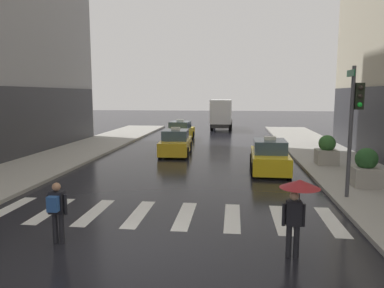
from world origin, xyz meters
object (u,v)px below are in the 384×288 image
(traffic_light_pole, at_px, (354,113))
(taxi_lead, at_px, (269,157))
(planter_mid_block, at_px, (327,151))
(pedestrian_with_backpack, at_px, (57,208))
(pedestrian_with_umbrella, at_px, (298,197))
(planter_near_corner, at_px, (366,169))
(box_truck, at_px, (222,113))
(taxi_second, at_px, (176,143))
(taxi_third, at_px, (180,132))

(traffic_light_pole, distance_m, taxi_lead, 6.22)
(traffic_light_pole, height_order, planter_mid_block, traffic_light_pole)
(traffic_light_pole, relative_size, pedestrian_with_backpack, 2.91)
(pedestrian_with_umbrella, height_order, planter_near_corner, pedestrian_with_umbrella)
(planter_mid_block, bearing_deg, box_truck, 107.25)
(taxi_second, xyz_separation_m, planter_near_corner, (9.27, -8.07, 0.15))
(pedestrian_with_umbrella, xyz_separation_m, pedestrian_with_backpack, (-6.13, 0.14, -0.54))
(taxi_second, bearing_deg, pedestrian_with_backpack, -93.09)
(taxi_second, bearing_deg, pedestrian_with_umbrella, -70.35)
(traffic_light_pole, distance_m, taxi_third, 19.58)
(pedestrian_with_umbrella, distance_m, planter_near_corner, 7.95)
(traffic_light_pole, bearing_deg, planter_mid_block, 83.65)
(planter_near_corner, bearing_deg, pedestrian_with_umbrella, -119.81)
(taxi_lead, bearing_deg, box_truck, 98.32)
(planter_near_corner, height_order, planter_mid_block, same)
(taxi_second, xyz_separation_m, pedestrian_with_backpack, (-0.80, -14.80, 0.25))
(taxi_third, relative_size, pedestrian_with_backpack, 2.80)
(taxi_third, bearing_deg, box_truck, 72.05)
(taxi_second, relative_size, taxi_third, 1.00)
(traffic_light_pole, height_order, taxi_lead, traffic_light_pole)
(taxi_lead, bearing_deg, taxi_third, 117.97)
(taxi_lead, relative_size, pedestrian_with_backpack, 2.77)
(taxi_third, bearing_deg, planter_mid_block, -48.14)
(pedestrian_with_backpack, bearing_deg, box_truck, 84.26)
(traffic_light_pole, xyz_separation_m, pedestrian_with_backpack, (-8.93, -4.98, -2.29))
(pedestrian_with_backpack, bearing_deg, planter_near_corner, 33.77)
(box_truck, bearing_deg, taxi_second, -97.99)
(traffic_light_pole, bearing_deg, taxi_third, 117.33)
(box_truck, xyz_separation_m, planter_near_corner, (6.84, -25.42, -0.98))
(planter_near_corner, bearing_deg, pedestrian_with_backpack, -146.23)
(taxi_third, relative_size, planter_near_corner, 2.89)
(taxi_third, height_order, pedestrian_with_backpack, taxi_third)
(box_truck, xyz_separation_m, pedestrian_with_backpack, (-3.23, -32.15, -0.88))
(pedestrian_with_umbrella, xyz_separation_m, planter_mid_block, (3.52, 11.61, -0.64))
(box_truck, bearing_deg, pedestrian_with_backpack, -95.74)
(taxi_lead, distance_m, taxi_second, 7.36)
(taxi_lead, relative_size, pedestrian_with_umbrella, 2.36)
(taxi_lead, relative_size, planter_near_corner, 2.86)
(taxi_second, height_order, taxi_third, same)
(traffic_light_pole, bearing_deg, taxi_second, 129.62)
(box_truck, bearing_deg, planter_near_corner, -74.94)
(taxi_lead, bearing_deg, pedestrian_with_umbrella, -91.82)
(taxi_lead, bearing_deg, pedestrian_with_backpack, -122.61)
(traffic_light_pole, bearing_deg, pedestrian_with_backpack, -150.85)
(pedestrian_with_umbrella, distance_m, planter_mid_block, 12.15)
(taxi_third, relative_size, box_truck, 0.61)
(taxi_third, relative_size, pedestrian_with_umbrella, 2.38)
(pedestrian_with_backpack, relative_size, planter_near_corner, 1.03)
(taxi_lead, height_order, taxi_second, same)
(planter_mid_block, bearing_deg, traffic_light_pole, -96.35)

